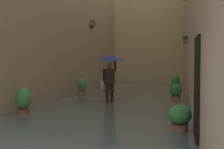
% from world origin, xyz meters
% --- Properties ---
extents(ground_plane, '(60.00, 60.00, 0.00)m').
position_xyz_m(ground_plane, '(0.00, -10.34, 0.00)').
color(ground_plane, slate).
extents(flood_water, '(6.25, 26.68, 0.12)m').
position_xyz_m(flood_water, '(0.00, -10.34, 0.06)').
color(flood_water, '#515B60').
rests_on(flood_water, ground_plane).
extents(building_facade_far, '(9.05, 1.80, 9.49)m').
position_xyz_m(building_facade_far, '(0.00, -21.58, 4.74)').
color(building_facade_far, tan).
rests_on(building_facade_far, ground_plane).
extents(person_wading, '(1.10, 1.10, 2.04)m').
position_xyz_m(person_wading, '(0.26, -8.14, 1.46)').
color(person_wading, '#2D2319').
rests_on(person_wading, ground_plane).
extents(potted_plant_mid_left, '(0.53, 0.53, 0.72)m').
position_xyz_m(potted_plant_mid_left, '(-2.37, -3.60, 0.41)').
color(potted_plant_mid_left, brown).
rests_on(potted_plant_mid_left, ground_plane).
extents(potted_plant_near_left, '(0.43, 0.43, 0.97)m').
position_xyz_m(potted_plant_near_left, '(-2.18, -12.81, 0.54)').
color(potted_plant_near_left, '#9E563D').
rests_on(potted_plant_near_left, ground_plane).
extents(potted_plant_far_right, '(0.49, 0.49, 0.94)m').
position_xyz_m(potted_plant_far_right, '(2.23, -10.66, 0.53)').
color(potted_plant_far_right, '#9E563D').
rests_on(potted_plant_far_right, ground_plane).
extents(potted_plant_mid_right, '(0.48, 0.48, 0.91)m').
position_xyz_m(potted_plant_mid_right, '(2.29, -5.03, 0.49)').
color(potted_plant_mid_right, brown).
rests_on(potted_plant_mid_right, ground_plane).
extents(potted_plant_far_left, '(0.50, 0.50, 0.83)m').
position_xyz_m(potted_plant_far_left, '(-2.22, -9.24, 0.45)').
color(potted_plant_far_left, '#9E563D').
rests_on(potted_plant_far_left, ground_plane).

